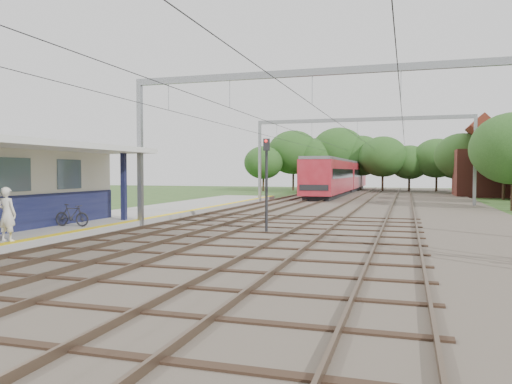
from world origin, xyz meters
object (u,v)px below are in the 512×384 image
(signal_post, at_px, (266,176))
(person, at_px, (7,214))
(bicycle, at_px, (72,215))
(train, at_px, (341,176))

(signal_post, bearing_deg, person, -147.99)
(bicycle, distance_m, signal_post, 8.40)
(person, bearing_deg, signal_post, -135.02)
(train, relative_size, signal_post, 9.10)
(train, distance_m, signal_post, 40.13)
(person, height_order, bicycle, person)
(train, bearing_deg, bicycle, -97.95)
(signal_post, bearing_deg, bicycle, -175.06)
(bicycle, xyz_separation_m, signal_post, (7.81, 2.60, 1.67))
(person, bearing_deg, train, -96.69)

